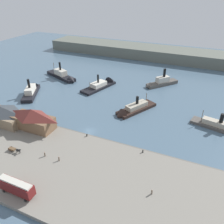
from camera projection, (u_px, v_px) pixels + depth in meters
ground_plane at (89, 131)px, 90.90m from camera, size 320.00×320.00×0.00m
quay_promenade at (56, 165)px, 73.14m from camera, size 110.00×36.00×1.20m
seawall_edge at (85, 135)px, 87.79m from camera, size 110.00×0.80×1.00m
ferry_shed_customs_shed at (2, 114)px, 93.26m from camera, size 20.33×9.68×7.08m
ferry_shed_east_terminal at (33, 119)px, 88.85m from camera, size 17.26×7.69×8.36m
street_tram at (16, 186)px, 61.39m from camera, size 10.77×2.93×4.56m
horse_cart at (15, 149)px, 77.63m from camera, size 5.45×1.34×1.87m
pedestrian_walking_east at (45, 154)px, 75.65m from camera, size 0.43×0.43×1.73m
pedestrian_at_waters_edge at (152, 192)px, 62.09m from camera, size 0.41×0.41×1.67m
pedestrian_by_tram at (59, 159)px, 73.77m from camera, size 0.43×0.43×1.73m
mooring_post_east at (143, 151)px, 77.50m from camera, size 0.44×0.44×0.90m
mooring_post_west at (87, 135)px, 85.65m from camera, size 0.44×0.44×0.90m
ferry_mid_harbor at (160, 83)px, 130.03m from camera, size 16.90×19.29×10.76m
ferry_moored_east at (32, 90)px, 121.50m from camera, size 15.09×21.68×10.73m
ferry_approaching_east at (222, 127)px, 91.18m from camera, size 21.27×9.04×8.66m
ferry_moored_west at (103, 84)px, 129.83m from camera, size 13.34×25.10×10.47m
ferry_departing_north at (63, 76)px, 139.53m from camera, size 26.24×14.46×11.42m
ferry_outer_harbor at (132, 110)px, 103.59m from camera, size 15.38×22.46×9.01m
far_headland at (157, 53)px, 176.22m from camera, size 180.00×24.00×8.00m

